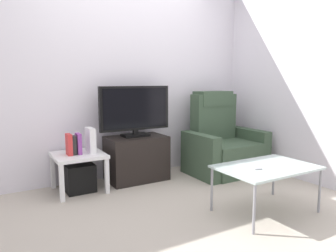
# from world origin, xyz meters

# --- Properties ---
(ground_plane) EXTENTS (6.40, 6.40, 0.00)m
(ground_plane) POSITION_xyz_m (0.00, 0.00, 0.00)
(ground_plane) COLOR #B2A899
(wall_back) EXTENTS (6.40, 0.06, 2.60)m
(wall_back) POSITION_xyz_m (0.00, 1.13, 1.30)
(wall_back) COLOR silver
(wall_back) RESTS_ON ground
(wall_side) EXTENTS (0.06, 4.48, 2.60)m
(wall_side) POSITION_xyz_m (1.88, 0.00, 1.30)
(wall_side) COLOR silver
(wall_side) RESTS_ON ground
(tv_stand) EXTENTS (0.71, 0.45, 0.55)m
(tv_stand) POSITION_xyz_m (0.10, 0.84, 0.27)
(tv_stand) COLOR black
(tv_stand) RESTS_ON ground
(television) EXTENTS (0.90, 0.20, 0.61)m
(television) POSITION_xyz_m (0.10, 0.86, 0.87)
(television) COLOR black
(television) RESTS_ON tv_stand
(recliner_armchair) EXTENTS (0.98, 0.78, 1.08)m
(recliner_armchair) POSITION_xyz_m (1.25, 0.59, 0.37)
(recliner_armchair) COLOR #384C38
(recliner_armchair) RESTS_ON ground
(side_table) EXTENTS (0.54, 0.54, 0.43)m
(side_table) POSITION_xyz_m (-0.62, 0.80, 0.36)
(side_table) COLOR white
(side_table) RESTS_ON ground
(subwoofer_box) EXTENTS (0.31, 0.31, 0.31)m
(subwoofer_box) POSITION_xyz_m (-0.62, 0.80, 0.15)
(subwoofer_box) COLOR black
(subwoofer_box) RESTS_ON ground
(book_leftmost) EXTENTS (0.05, 0.14, 0.23)m
(book_leftmost) POSITION_xyz_m (-0.72, 0.78, 0.54)
(book_leftmost) COLOR red
(book_leftmost) RESTS_ON side_table
(book_middle) EXTENTS (0.04, 0.10, 0.21)m
(book_middle) POSITION_xyz_m (-0.67, 0.78, 0.53)
(book_middle) COLOR #262626
(book_middle) RESTS_ON side_table
(book_rightmost) EXTENTS (0.04, 0.13, 0.23)m
(book_rightmost) POSITION_xyz_m (-0.62, 0.78, 0.54)
(book_rightmost) COLOR purple
(book_rightmost) RESTS_ON side_table
(game_console) EXTENTS (0.07, 0.20, 0.28)m
(game_console) POSITION_xyz_m (-0.48, 0.81, 0.56)
(game_console) COLOR white
(game_console) RESTS_ON side_table
(coffee_table) EXTENTS (0.90, 0.60, 0.44)m
(coffee_table) POSITION_xyz_m (0.73, -0.65, 0.41)
(coffee_table) COLOR #B2C6C1
(coffee_table) RESTS_ON ground
(cell_phone) EXTENTS (0.11, 0.16, 0.01)m
(cell_phone) POSITION_xyz_m (0.60, -0.63, 0.44)
(cell_phone) COLOR #B7B7BC
(cell_phone) RESTS_ON coffee_table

